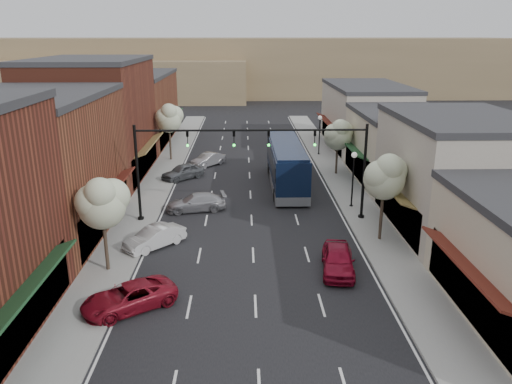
{
  "coord_description": "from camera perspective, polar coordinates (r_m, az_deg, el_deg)",
  "views": [
    {
      "loc": [
        -0.52,
        -25.91,
        12.93
      ],
      "look_at": [
        0.32,
        7.81,
        2.2
      ],
      "focal_mm": 35.0,
      "sensor_mm": 36.0,
      "label": 1
    }
  ],
  "objects": [
    {
      "name": "bldg_right_far",
      "position": [
        60.35,
        12.37,
        8.41
      ],
      "size": [
        9.14,
        16.1,
        7.4
      ],
      "color": "#AAA091",
      "rests_on": "ground"
    },
    {
      "name": "tree_right_far",
      "position": [
        47.55,
        9.41,
        6.58
      ],
      "size": [
        2.85,
        2.65,
        5.43
      ],
      "color": "#47382B",
      "rests_on": "ground"
    },
    {
      "name": "curb_right",
      "position": [
        46.84,
        7.87,
        1.55
      ],
      "size": [
        0.25,
        73.0,
        0.17
      ],
      "primitive_type": "cube",
      "color": "gray",
      "rests_on": "ground"
    },
    {
      "name": "parked_car_a",
      "position": [
        25.67,
        -14.32,
        -11.56
      ],
      "size": [
        5.03,
        4.34,
        1.28
      ],
      "primitive_type": "imported",
      "rotation": [
        0.0,
        0.0,
        -0.98
      ],
      "color": "maroon",
      "rests_on": "ground"
    },
    {
      "name": "lamp_post_far",
      "position": [
        55.45,
        7.29,
        7.2
      ],
      "size": [
        0.44,
        0.44,
        4.44
      ],
      "color": "black",
      "rests_on": "ground"
    },
    {
      "name": "sidewalk_left",
      "position": [
        46.9,
        -11.04,
        1.41
      ],
      "size": [
        2.8,
        73.0,
        0.15
      ],
      "primitive_type": "cube",
      "color": "gray",
      "rests_on": "ground"
    },
    {
      "name": "bldg_left_midnear",
      "position": [
        35.71,
        -23.99,
        2.7
      ],
      "size": [
        10.14,
        14.1,
        9.4
      ],
      "color": "brown",
      "rests_on": "ground"
    },
    {
      "name": "signal_mast_right",
      "position": [
        35.45,
        8.61,
        3.89
      ],
      "size": [
        8.22,
        0.46,
        7.0
      ],
      "color": "black",
      "rests_on": "ground"
    },
    {
      "name": "parked_car_e",
      "position": [
        51.22,
        -5.51,
        3.7
      ],
      "size": [
        3.64,
        3.93,
        1.31
      ],
      "primitive_type": "imported",
      "rotation": [
        0.0,
        0.0,
        -0.71
      ],
      "color": "#9C9CA1",
      "rests_on": "ground"
    },
    {
      "name": "hill_near",
      "position": [
        107.13,
        -14.98,
        12.29
      ],
      "size": [
        50.0,
        20.0,
        8.0
      ],
      "primitive_type": "cube",
      "color": "#7A6647",
      "rests_on": "ground"
    },
    {
      "name": "hill_far",
      "position": [
        116.12,
        -1.2,
        14.23
      ],
      "size": [
        120.0,
        30.0,
        12.0
      ],
      "primitive_type": "cube",
      "color": "#7A6647",
      "rests_on": "ground"
    },
    {
      "name": "parked_car_b",
      "position": [
        32.22,
        -11.51,
        -5.1
      ],
      "size": [
        3.88,
        3.9,
        1.34
      ],
      "primitive_type": "imported",
      "rotation": [
        0.0,
        0.0,
        -0.78
      ],
      "color": "silver",
      "rests_on": "ground"
    },
    {
      "name": "bldg_right_midnear",
      "position": [
        36.09,
        21.88,
        1.87
      ],
      "size": [
        9.14,
        12.1,
        7.9
      ],
      "color": "#AAA091",
      "rests_on": "ground"
    },
    {
      "name": "parked_car_c",
      "position": [
        38.27,
        -6.87,
        -1.19
      ],
      "size": [
        4.81,
        2.64,
        1.32
      ],
      "primitive_type": "imported",
      "rotation": [
        0.0,
        0.0,
        -1.39
      ],
      "color": "#A0A0A5",
      "rests_on": "ground"
    },
    {
      "name": "lamp_post_near",
      "position": [
        38.65,
        11.07,
        2.43
      ],
      "size": [
        0.44,
        0.44,
        4.44
      ],
      "color": "black",
      "rests_on": "ground"
    },
    {
      "name": "coach_bus",
      "position": [
        44.0,
        3.48,
        3.21
      ],
      "size": [
        2.85,
        12.52,
        3.82
      ],
      "rotation": [
        0.0,
        0.0,
        0.01
      ],
      "color": "black",
      "rests_on": "ground"
    },
    {
      "name": "tree_right_near",
      "position": [
        32.28,
        14.58,
        1.84
      ],
      "size": [
        2.85,
        2.65,
        5.95
      ],
      "color": "#47382B",
      "rests_on": "ground"
    },
    {
      "name": "bldg_right_midfar",
      "position": [
        47.18,
        16.21,
        5.0
      ],
      "size": [
        9.14,
        12.1,
        6.4
      ],
      "color": "#BFB198",
      "rests_on": "ground"
    },
    {
      "name": "curb_left",
      "position": [
        46.69,
        -9.35,
        1.43
      ],
      "size": [
        0.25,
        73.0,
        0.17
      ],
      "primitive_type": "cube",
      "color": "gray",
      "rests_on": "ground"
    },
    {
      "name": "red_hatchback",
      "position": [
        28.83,
        9.35,
        -7.6
      ],
      "size": [
        2.31,
        4.58,
        1.5
      ],
      "primitive_type": "imported",
      "rotation": [
        0.0,
        0.0,
        -0.13
      ],
      "color": "maroon",
      "rests_on": "ground"
    },
    {
      "name": "tree_left_near",
      "position": [
        28.36,
        -17.18,
        -1.06
      ],
      "size": [
        2.85,
        2.65,
        5.69
      ],
      "color": "#47382B",
      "rests_on": "ground"
    },
    {
      "name": "tree_left_far",
      "position": [
        53.09,
        -9.89,
        8.37
      ],
      "size": [
        2.85,
        2.65,
        6.13
      ],
      "color": "#47382B",
      "rests_on": "ground"
    },
    {
      "name": "signal_mast_left",
      "position": [
        35.29,
        -9.72,
        3.77
      ],
      "size": [
        8.22,
        0.46,
        7.0
      ],
      "color": "black",
      "rests_on": "ground"
    },
    {
      "name": "bldg_left_far",
      "position": [
        64.02,
        -13.95,
        9.26
      ],
      "size": [
        10.14,
        18.1,
        8.4
      ],
      "color": "brown",
      "rests_on": "ground"
    },
    {
      "name": "sidewalk_right",
      "position": [
        47.09,
        9.56,
        1.55
      ],
      "size": [
        2.8,
        73.0,
        0.15
      ],
      "primitive_type": "cube",
      "color": "gray",
      "rests_on": "ground"
    },
    {
      "name": "bldg_left_midfar",
      "position": [
        48.51,
        -18.01,
        7.87
      ],
      "size": [
        10.14,
        14.1,
        10.9
      ],
      "color": "maroon",
      "rests_on": "ground"
    },
    {
      "name": "parked_car_d",
      "position": [
        46.78,
        -8.35,
        2.32
      ],
      "size": [
        4.2,
        4.12,
        1.43
      ],
      "primitive_type": "imported",
      "rotation": [
        0.0,
        0.0,
        -0.81
      ],
      "color": "#55585C",
      "rests_on": "ground"
    },
    {
      "name": "ground",
      "position": [
        28.97,
        -0.25,
        -8.87
      ],
      "size": [
        160.0,
        160.0,
        0.0
      ],
      "primitive_type": "plane",
      "color": "black",
      "rests_on": "ground"
    }
  ]
}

